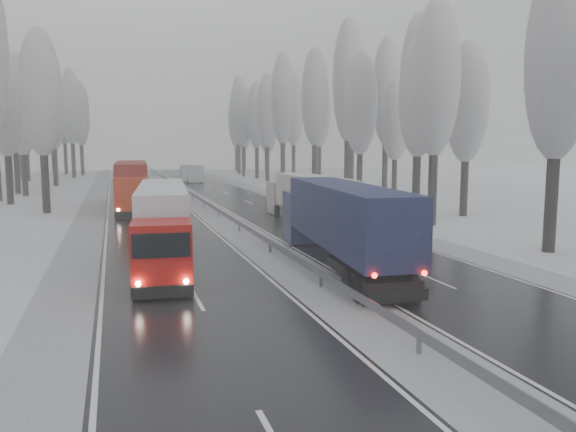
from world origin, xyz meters
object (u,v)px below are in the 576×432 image
truck_cream_box (309,196)px  truck_red_red (131,182)px  truck_blue_box (338,218)px  box_truck_distant (191,173)px  truck_red_white (163,218)px

truck_cream_box → truck_red_red: size_ratio=0.85×
truck_blue_box → truck_red_red: bearing=113.1°
truck_blue_box → truck_red_red: (-8.92, 28.54, 0.15)m
truck_cream_box → truck_red_red: 18.93m
box_truck_distant → truck_red_red: size_ratio=0.46×
truck_cream_box → truck_red_white: truck_red_white is taller
box_truck_distant → truck_red_red: 38.95m
box_truck_distant → truck_red_red: (-10.43, -37.51, 1.09)m
truck_red_white → truck_red_red: size_ratio=0.88×
truck_blue_box → truck_cream_box: size_ratio=1.11×
truck_blue_box → box_truck_distant: size_ratio=2.06×
truck_blue_box → truck_red_white: 9.04m
truck_blue_box → truck_cream_box: 14.64m
truck_blue_box → box_truck_distant: bearing=94.5°
truck_red_white → truck_red_red: (-0.78, 24.62, 0.31)m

